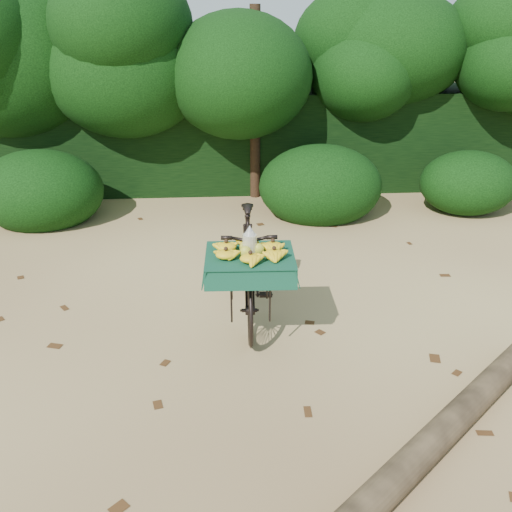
{
  "coord_description": "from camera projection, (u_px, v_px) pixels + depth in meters",
  "views": [
    {
      "loc": [
        -0.14,
        -4.2,
        3.06
      ],
      "look_at": [
        0.19,
        0.65,
        0.9
      ],
      "focal_mm": 38.0,
      "sensor_mm": 36.0,
      "label": 1
    }
  ],
  "objects": [
    {
      "name": "ground",
      "position": [
        240.0,
        372.0,
        5.08
      ],
      "size": [
        80.0,
        80.0,
        0.0
      ],
      "primitive_type": "plane",
      "color": "tan",
      "rests_on": "ground"
    },
    {
      "name": "vendor_bicycle",
      "position": [
        249.0,
        265.0,
        5.81
      ],
      "size": [
        0.87,
        1.97,
        1.18
      ],
      "rotation": [
        0.0,
        0.0,
        -0.03
      ],
      "color": "black",
      "rests_on": "ground"
    },
    {
      "name": "fallen_log",
      "position": [
        444.0,
        430.0,
        4.2
      ],
      "size": [
        2.63,
        2.3,
        0.24
      ],
      "primitive_type": "cylinder",
      "rotation": [
        1.57,
        0.0,
        -0.86
      ],
      "color": "brown",
      "rests_on": "ground"
    },
    {
      "name": "hedge_backdrop",
      "position": [
        226.0,
        138.0,
        10.46
      ],
      "size": [
        26.0,
        1.8,
        1.8
      ],
      "primitive_type": "cube",
      "color": "black",
      "rests_on": "ground"
    },
    {
      "name": "tree_row",
      "position": [
        188.0,
        84.0,
        9.24
      ],
      "size": [
        14.5,
        2.0,
        4.0
      ],
      "primitive_type": null,
      "color": "black",
      "rests_on": "ground"
    },
    {
      "name": "bush_clumps",
      "position": [
        260.0,
        190.0,
        8.85
      ],
      "size": [
        8.8,
        1.7,
        0.9
      ],
      "primitive_type": null,
      "color": "black",
      "rests_on": "ground"
    },
    {
      "name": "leaf_litter",
      "position": [
        238.0,
        334.0,
        5.67
      ],
      "size": [
        7.0,
        7.3,
        0.01
      ],
      "primitive_type": null,
      "color": "#442812",
      "rests_on": "ground"
    }
  ]
}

